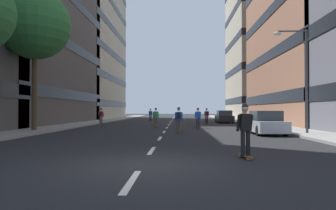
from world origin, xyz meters
name	(u,v)px	position (x,y,z in m)	size (l,w,h in m)	color
ground_plane	(170,122)	(0.00, 29.35, 0.00)	(176.13, 176.13, 0.00)	black
sidewalk_left	(104,121)	(-9.38, 33.02, 0.07)	(3.06, 80.72, 0.14)	gray
sidewalk_right	(239,121)	(9.38, 33.02, 0.07)	(3.06, 80.72, 0.14)	gray
lane_markings	(171,122)	(0.00, 30.50, 0.00)	(0.16, 67.20, 0.01)	silver
building_left_mid	(8,28)	(-18.49, 24.92, 10.98)	(15.29, 23.18, 21.77)	#4C4744
building_left_far	(74,33)	(-18.49, 46.73, 16.01)	(15.29, 24.09, 31.84)	#B2A893
building_right_far	(274,45)	(18.49, 46.73, 13.43)	(15.29, 16.49, 26.67)	#B2A893
parked_car_near	(265,123)	(6.65, 11.13, 0.70)	(1.82, 4.40, 1.52)	#B2B7BF
parked_car_mid	(224,117)	(6.65, 28.66, 0.70)	(1.82, 4.40, 1.52)	black
street_tree_mid	(35,25)	(-9.38, 12.74, 7.76)	(5.08, 5.08, 10.19)	#4C3823
streetlamp_right	(301,69)	(8.71, 10.53, 4.14)	(2.13, 0.30, 6.50)	#3F3F44
skater_0	(101,115)	(-6.86, 21.72, 1.02)	(0.53, 0.90, 1.78)	brown
skater_1	(207,115)	(4.25, 25.96, 1.02)	(0.54, 0.91, 1.78)	brown
skater_2	(179,118)	(1.05, 12.38, 1.02)	(0.55, 0.91, 1.78)	brown
skater_3	(245,128)	(3.20, 1.26, 0.98)	(0.57, 0.92, 1.78)	brown
skater_4	(150,114)	(-2.82, 32.59, 0.98)	(0.56, 0.92, 1.78)	brown
skater_5	(156,116)	(-1.10, 19.44, 0.98)	(0.53, 0.90, 1.78)	brown
skater_6	(198,117)	(2.72, 17.71, 0.98)	(0.55, 0.92, 1.78)	brown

